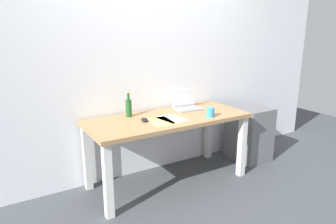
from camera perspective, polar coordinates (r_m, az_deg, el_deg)
name	(u,v)px	position (r m, az deg, el deg)	size (l,w,h in m)	color
ground_plane	(168,181)	(3.38, 0.00, -12.74)	(8.00, 8.00, 0.00)	#42474C
back_wall	(148,56)	(3.36, -3.71, 10.30)	(5.20, 0.08, 2.60)	white
desk	(168,126)	(3.14, 0.00, -2.65)	(1.66, 0.70, 0.72)	#A37A4C
laptop_right	(187,105)	(3.41, 3.54, 1.37)	(0.31, 0.25, 0.22)	gray
beer_bottle	(129,107)	(3.12, -7.34, 0.88)	(0.06, 0.06, 0.25)	#1E5123
computer_mouse	(145,120)	(2.96, -4.39, -1.45)	(0.06, 0.10, 0.03)	black
coffee_mug	(210,112)	(3.13, 7.90, -0.04)	(0.08, 0.08, 0.10)	#338CC6
paper_yellow_folder	(161,121)	(2.95, -1.37, -1.74)	(0.21, 0.30, 0.00)	#F4E06B
paper_sheet_center	(172,119)	(3.04, 0.66, -1.24)	(0.21, 0.30, 0.00)	white
filing_cabinet	(249,133)	(3.95, 14.79, -3.80)	(0.40, 0.48, 0.67)	slate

